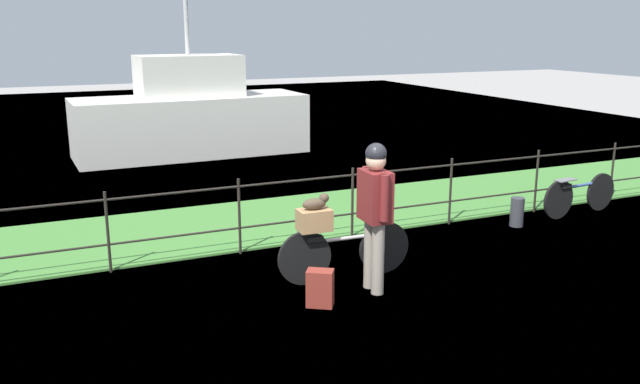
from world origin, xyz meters
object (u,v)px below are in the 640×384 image
object	(u,v)px
backpack_on_paving	(320,288)
bicycle_parked	(579,195)
moored_boat_near	(191,117)
terrier_dog	(316,203)
wooden_crate	(314,220)
bicycle_main	(344,251)
mooring_bollard	(517,212)
cyclist_person	(375,204)

from	to	relation	value
backpack_on_paving	bicycle_parked	size ratio (longest dim) A/B	0.25
moored_boat_near	terrier_dog	bearing A→B (deg)	-93.91
moored_boat_near	wooden_crate	bearing A→B (deg)	-94.08
bicycle_main	moored_boat_near	size ratio (longest dim) A/B	0.32
bicycle_main	moored_boat_near	bearing A→B (deg)	88.43
wooden_crate	backpack_on_paving	xyz separation A→B (m)	(-0.21, -0.62, -0.56)
mooring_bollard	bicycle_parked	bearing A→B (deg)	4.29
bicycle_main	terrier_dog	world-z (taller)	terrier_dog
cyclist_person	bicycle_parked	size ratio (longest dim) A/B	1.06
mooring_bollard	bicycle_main	bearing A→B (deg)	-165.65
wooden_crate	terrier_dog	bearing A→B (deg)	-2.57
wooden_crate	mooring_bollard	distance (m)	3.78
bicycle_main	terrier_dog	size ratio (longest dim) A/B	5.21
wooden_crate	backpack_on_paving	world-z (taller)	wooden_crate
terrier_dog	cyclist_person	xyz separation A→B (m)	(0.49, -0.47, 0.04)
bicycle_parked	mooring_bollard	bearing A→B (deg)	-175.71
cyclist_person	bicycle_main	bearing A→B (deg)	108.05
wooden_crate	mooring_bollard	world-z (taller)	wooden_crate
cyclist_person	bicycle_parked	distance (m)	4.70
bicycle_main	mooring_bollard	distance (m)	3.39
cyclist_person	backpack_on_paving	xyz separation A→B (m)	(-0.72, -0.15, -0.80)
wooden_crate	backpack_on_paving	distance (m)	0.86
cyclist_person	moored_boat_near	bearing A→B (deg)	89.47
terrier_dog	mooring_bollard	xyz separation A→B (m)	(3.62, 0.82, -0.74)
mooring_bollard	wooden_crate	bearing A→B (deg)	-167.29
bicycle_main	wooden_crate	xyz separation A→B (m)	(-0.37, 0.02, 0.42)
bicycle_main	terrier_dog	xyz separation A→B (m)	(-0.34, 0.02, 0.62)
backpack_on_paving	moored_boat_near	distance (m)	9.08
bicycle_parked	moored_boat_near	world-z (taller)	moored_boat_near
bicycle_main	wooden_crate	distance (m)	0.56
wooden_crate	bicycle_parked	xyz separation A→B (m)	(4.95, 0.92, -0.44)
cyclist_person	backpack_on_paving	world-z (taller)	cyclist_person
terrier_dog	cyclist_person	distance (m)	0.68
terrier_dog	mooring_bollard	world-z (taller)	terrier_dog
backpack_on_paving	moored_boat_near	size ratio (longest dim) A/B	0.08
bicycle_parked	moored_boat_near	xyz separation A→B (m)	(-4.35, 7.48, 0.55)
backpack_on_paving	moored_boat_near	bearing A→B (deg)	118.00
mooring_bollard	bicycle_parked	size ratio (longest dim) A/B	0.27
backpack_on_paving	mooring_bollard	xyz separation A→B (m)	(3.85, 1.44, 0.02)
bicycle_main	wooden_crate	world-z (taller)	wooden_crate
moored_boat_near	bicycle_main	bearing A→B (deg)	-91.57
terrier_dog	backpack_on_paving	distance (m)	1.01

